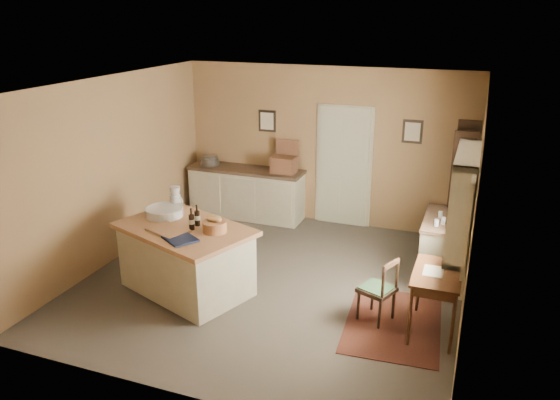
{
  "coord_description": "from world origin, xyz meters",
  "views": [
    {
      "loc": [
        2.47,
        -6.3,
        3.57
      ],
      "look_at": [
        0.05,
        0.17,
        1.15
      ],
      "focal_mm": 35.0,
      "sensor_mm": 36.0,
      "label": 1
    }
  ],
  "objects_px": {
    "work_island": "(186,257)",
    "writing_desk": "(437,280)",
    "shelving_unit": "(465,193)",
    "sideboard": "(247,191)",
    "right_cabinet": "(445,249)",
    "desk_chair": "(377,290)"
  },
  "relations": [
    {
      "from": "shelving_unit",
      "to": "writing_desk",
      "type": "bearing_deg",
      "value": -93.77
    },
    {
      "from": "work_island",
      "to": "right_cabinet",
      "type": "distance_m",
      "value": 3.53
    },
    {
      "from": "work_island",
      "to": "shelving_unit",
      "type": "bearing_deg",
      "value": 56.6
    },
    {
      "from": "desk_chair",
      "to": "writing_desk",
      "type": "bearing_deg",
      "value": 20.61
    },
    {
      "from": "desk_chair",
      "to": "shelving_unit",
      "type": "xyz_separation_m",
      "value": [
        0.83,
        2.3,
        0.6
      ]
    },
    {
      "from": "sideboard",
      "to": "writing_desk",
      "type": "xyz_separation_m",
      "value": [
        3.54,
        -2.68,
        0.19
      ]
    },
    {
      "from": "sideboard",
      "to": "desk_chair",
      "type": "relative_size",
      "value": 2.59
    },
    {
      "from": "work_island",
      "to": "shelving_unit",
      "type": "relative_size",
      "value": 1.0
    },
    {
      "from": "right_cabinet",
      "to": "work_island",
      "type": "bearing_deg",
      "value": -154.47
    },
    {
      "from": "desk_chair",
      "to": "shelving_unit",
      "type": "distance_m",
      "value": 2.51
    },
    {
      "from": "sideboard",
      "to": "right_cabinet",
      "type": "bearing_deg",
      "value": -19.93
    },
    {
      "from": "sideboard",
      "to": "writing_desk",
      "type": "height_order",
      "value": "sideboard"
    },
    {
      "from": "sideboard",
      "to": "desk_chair",
      "type": "bearing_deg",
      "value": -42.92
    },
    {
      "from": "shelving_unit",
      "to": "work_island",
      "type": "bearing_deg",
      "value": -143.88
    },
    {
      "from": "desk_chair",
      "to": "shelving_unit",
      "type": "bearing_deg",
      "value": 92.48
    },
    {
      "from": "sideboard",
      "to": "right_cabinet",
      "type": "xyz_separation_m",
      "value": [
        3.54,
        -1.28,
        -0.02
      ]
    },
    {
      "from": "sideboard",
      "to": "writing_desk",
      "type": "distance_m",
      "value": 4.45
    },
    {
      "from": "sideboard",
      "to": "right_cabinet",
      "type": "distance_m",
      "value": 3.77
    },
    {
      "from": "work_island",
      "to": "shelving_unit",
      "type": "xyz_separation_m",
      "value": [
        3.34,
        2.44,
        0.52
      ]
    },
    {
      "from": "work_island",
      "to": "writing_desk",
      "type": "bearing_deg",
      "value": 22.66
    },
    {
      "from": "writing_desk",
      "to": "shelving_unit",
      "type": "height_order",
      "value": "shelving_unit"
    },
    {
      "from": "writing_desk",
      "to": "desk_chair",
      "type": "relative_size",
      "value": 1.09
    }
  ]
}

